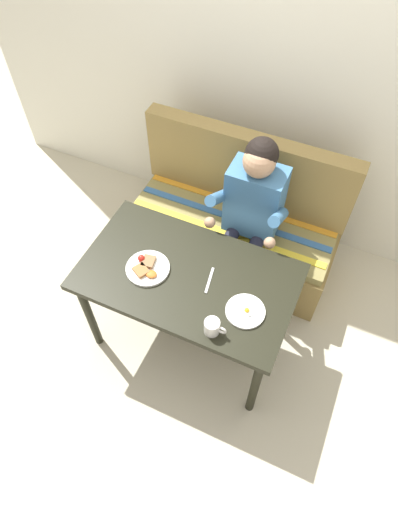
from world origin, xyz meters
The scene contains 9 objects.
ground_plane centered at (0.00, 0.00, 0.00)m, with size 8.00×8.00×0.00m, color #BEB79C.
back_wall centered at (0.00, 1.27, 1.30)m, with size 4.40×0.10×2.60m, color silver.
table centered at (0.00, 0.00, 0.65)m, with size 1.20×0.70×0.73m.
couch centered at (0.00, 0.76, 0.33)m, with size 1.44×0.56×1.00m.
person centered at (0.15, 0.59, 0.74)m, with size 0.45×0.61×1.21m.
plate_breakfast centered at (-0.22, -0.06, 0.74)m, with size 0.24×0.24×0.05m.
plate_eggs centered at (0.37, -0.09, 0.74)m, with size 0.21×0.21×0.04m.
coffee_mug centered at (0.26, -0.26, 0.78)m, with size 0.12×0.08×0.09m.
fork centered at (0.12, 0.02, 0.73)m, with size 0.01×0.17×0.01m, color silver.
Camera 1 is at (0.62, -1.23, 2.74)m, focal length 31.01 mm.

